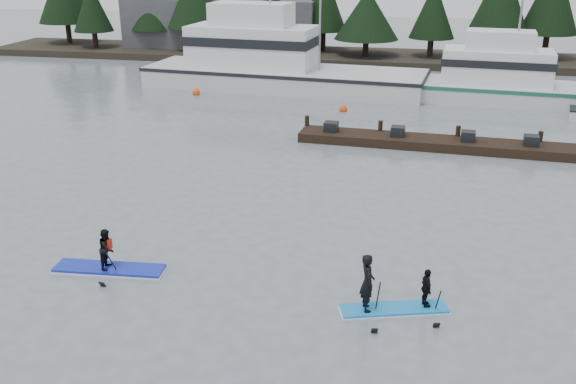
% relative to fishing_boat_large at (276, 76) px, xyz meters
% --- Properties ---
extents(ground, '(160.00, 160.00, 0.00)m').
position_rel_fishing_boat_large_xyz_m(ground, '(5.58, -29.10, -0.85)').
color(ground, slate).
rests_on(ground, ground).
extents(far_shore, '(70.00, 8.00, 0.60)m').
position_rel_fishing_boat_large_xyz_m(far_shore, '(5.58, 12.90, -0.55)').
color(far_shore, '#2D281E').
rests_on(far_shore, ground).
extents(treeline, '(60.00, 4.00, 8.00)m').
position_rel_fishing_boat_large_xyz_m(treeline, '(5.58, 12.90, -0.85)').
color(treeline, black).
rests_on(treeline, ground).
extents(waterfront_building, '(18.00, 6.00, 5.00)m').
position_rel_fishing_boat_large_xyz_m(waterfront_building, '(-8.42, 14.90, 1.65)').
color(waterfront_building, '#4C4C51').
rests_on(waterfront_building, ground).
extents(fishing_boat_large, '(20.31, 7.37, 10.97)m').
position_rel_fishing_boat_large_xyz_m(fishing_boat_large, '(0.00, 0.00, 0.00)').
color(fishing_boat_large, silver).
rests_on(fishing_boat_large, ground).
extents(fishing_boat_medium, '(15.55, 5.65, 8.96)m').
position_rel_fishing_boat_large_xyz_m(fishing_boat_medium, '(16.40, -1.27, -0.21)').
color(fishing_boat_medium, silver).
rests_on(fishing_boat_medium, ground).
extents(floating_dock, '(14.25, 2.71, 0.47)m').
position_rel_fishing_boat_large_xyz_m(floating_dock, '(11.21, -12.62, -0.62)').
color(floating_dock, black).
rests_on(floating_dock, ground).
extents(buoy_a, '(0.52, 0.52, 0.52)m').
position_rel_fishing_boat_large_xyz_m(buoy_a, '(-4.91, -3.29, -0.85)').
color(buoy_a, '#EF4D0B').
rests_on(buoy_a, ground).
extents(buoy_b, '(0.50, 0.50, 0.50)m').
position_rel_fishing_boat_large_xyz_m(buoy_b, '(5.61, -5.96, -0.85)').
color(buoy_b, '#EF4D0B').
rests_on(buoy_b, ground).
extents(paddleboard_solo, '(3.55, 1.21, 1.87)m').
position_rel_fishing_boat_large_xyz_m(paddleboard_solo, '(0.82, -28.24, -0.41)').
color(paddleboard_solo, '#1427BC').
rests_on(paddleboard_solo, ground).
extents(paddleboard_duo, '(3.10, 1.64, 2.32)m').
position_rel_fishing_boat_large_xyz_m(paddleboard_duo, '(9.66, -28.92, -0.20)').
color(paddleboard_duo, '#1782D8').
rests_on(paddleboard_duo, ground).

